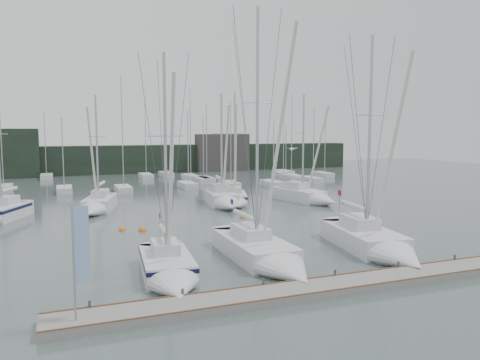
# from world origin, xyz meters

# --- Properties ---
(ground) EXTENTS (160.00, 160.00, 0.00)m
(ground) POSITION_xyz_m (0.00, 0.00, 0.00)
(ground) COLOR #495957
(ground) RESTS_ON ground
(dock) EXTENTS (24.00, 2.00, 0.40)m
(dock) POSITION_xyz_m (0.00, -5.00, 0.20)
(dock) COLOR slate
(dock) RESTS_ON ground
(far_treeline) EXTENTS (90.00, 4.00, 5.00)m
(far_treeline) POSITION_xyz_m (0.00, 62.00, 2.50)
(far_treeline) COLOR black
(far_treeline) RESTS_ON ground
(far_building_right) EXTENTS (10.00, 3.00, 7.00)m
(far_building_right) POSITION_xyz_m (18.00, 60.00, 3.50)
(far_building_right) COLOR #3C3A37
(far_building_right) RESTS_ON ground
(mast_forest) EXTENTS (55.93, 27.72, 14.61)m
(mast_forest) POSITION_xyz_m (0.05, 43.31, 0.48)
(mast_forest) COLOR silver
(mast_forest) RESTS_ON ground
(sailboat_near_left) EXTENTS (3.31, 8.32, 12.68)m
(sailboat_near_left) POSITION_xyz_m (-5.86, -0.87, 0.53)
(sailboat_near_left) COLOR silver
(sailboat_near_left) RESTS_ON ground
(sailboat_near_center) EXTENTS (3.07, 10.96, 16.02)m
(sailboat_near_center) POSITION_xyz_m (0.06, -0.19, 0.54)
(sailboat_near_center) COLOR silver
(sailboat_near_center) RESTS_ON ground
(sailboat_near_right) EXTENTS (4.66, 10.86, 14.87)m
(sailboat_near_right) POSITION_xyz_m (7.49, -0.50, 0.59)
(sailboat_near_right) COLOR silver
(sailboat_near_right) RESTS_ON ground
(sailboat_mid_b) EXTENTS (4.61, 8.50, 11.92)m
(sailboat_mid_b) POSITION_xyz_m (-7.83, 21.95, 0.57)
(sailboat_mid_b) COLOR silver
(sailboat_mid_b) RESTS_ON ground
(sailboat_mid_c) EXTENTS (3.77, 8.60, 12.35)m
(sailboat_mid_c) POSITION_xyz_m (4.55, 20.57, 0.63)
(sailboat_mid_c) COLOR silver
(sailboat_mid_c) RESTS_ON ground
(sailboat_mid_d) EXTENTS (4.42, 7.33, 12.43)m
(sailboat_mid_d) POSITION_xyz_m (5.92, 20.89, 0.57)
(sailboat_mid_d) COLOR silver
(sailboat_mid_d) RESTS_ON ground
(sailboat_mid_e) EXTENTS (4.44, 8.93, 12.47)m
(sailboat_mid_e) POSITION_xyz_m (13.99, 19.62, 0.62)
(sailboat_mid_e) COLOR silver
(sailboat_mid_e) RESTS_ON ground
(buoy_a) EXTENTS (0.66, 0.66, 0.66)m
(buoy_a) POSITION_xyz_m (-5.11, 12.11, 0.00)
(buoy_a) COLOR orange
(buoy_a) RESTS_ON ground
(buoy_b) EXTENTS (0.58, 0.58, 0.58)m
(buoy_b) POSITION_xyz_m (4.18, 14.31, 0.00)
(buoy_b) COLOR orange
(buoy_b) RESTS_ON ground
(buoy_c) EXTENTS (0.57, 0.57, 0.57)m
(buoy_c) POSITION_xyz_m (-6.57, 12.87, 0.00)
(buoy_c) COLOR orange
(buoy_c) RESTS_ON ground
(dock_banner) EXTENTS (0.67, 0.29, 4.59)m
(dock_banner) POSITION_xyz_m (-10.38, -5.16, 3.11)
(dock_banner) COLOR #A1A4A9
(dock_banner) RESTS_ON dock
(seagull) EXTENTS (0.96, 0.47, 0.19)m
(seagull) POSITION_xyz_m (2.90, 2.62, 6.61)
(seagull) COLOR silver
(seagull) RESTS_ON ground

